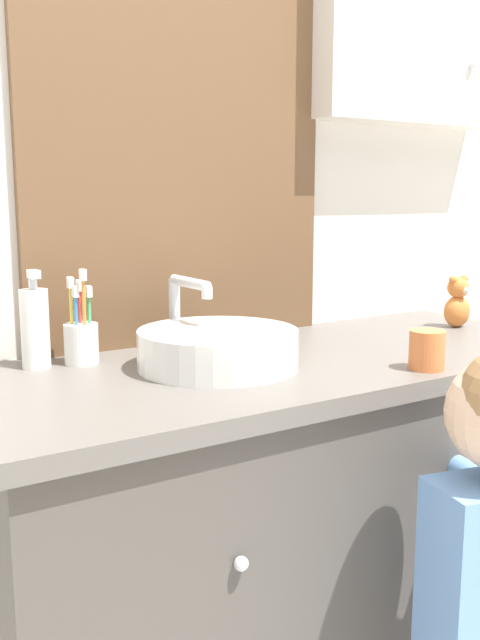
{
  "coord_description": "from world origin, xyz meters",
  "views": [
    {
      "loc": [
        -0.86,
        -0.83,
        1.2
      ],
      "look_at": [
        -0.16,
        0.27,
        0.97
      ],
      "focal_mm": 40.0,
      "sensor_mm": 36.0,
      "label": 1
    }
  ],
  "objects_px": {
    "toothbrush_holder": "(81,339)",
    "drinking_cup": "(427,350)",
    "sink_basin": "(217,346)",
    "soap_dispenser": "(35,327)",
    "teddy_bear": "(457,303)"
  },
  "relations": [
    {
      "from": "sink_basin",
      "to": "soap_dispenser",
      "type": "distance_m",
      "value": 0.35
    },
    {
      "from": "toothbrush_holder",
      "to": "teddy_bear",
      "type": "distance_m",
      "value": 0.94
    },
    {
      "from": "sink_basin",
      "to": "soap_dispenser",
      "type": "relative_size",
      "value": 1.88
    },
    {
      "from": "sink_basin",
      "to": "teddy_bear",
      "type": "bearing_deg",
      "value": 3.29
    },
    {
      "from": "teddy_bear",
      "to": "toothbrush_holder",
      "type": "bearing_deg",
      "value": 172.38
    },
    {
      "from": "teddy_bear",
      "to": "sink_basin",
      "type": "bearing_deg",
      "value": -176.71
    },
    {
      "from": "sink_basin",
      "to": "toothbrush_holder",
      "type": "height_order",
      "value": "toothbrush_holder"
    },
    {
      "from": "drinking_cup",
      "to": "toothbrush_holder",
      "type": "bearing_deg",
      "value": 143.72
    },
    {
      "from": "toothbrush_holder",
      "to": "drinking_cup",
      "type": "distance_m",
      "value": 0.67
    },
    {
      "from": "drinking_cup",
      "to": "teddy_bear",
      "type": "bearing_deg",
      "value": 34.37
    },
    {
      "from": "teddy_bear",
      "to": "drinking_cup",
      "type": "xyz_separation_m",
      "value": [
        -0.4,
        -0.27,
        -0.02
      ]
    },
    {
      "from": "teddy_bear",
      "to": "drinking_cup",
      "type": "height_order",
      "value": "teddy_bear"
    },
    {
      "from": "sink_basin",
      "to": "toothbrush_holder",
      "type": "xyz_separation_m",
      "value": [
        -0.21,
        0.17,
        0.01
      ]
    },
    {
      "from": "sink_basin",
      "to": "toothbrush_holder",
      "type": "relative_size",
      "value": 1.9
    },
    {
      "from": "sink_basin",
      "to": "toothbrush_holder",
      "type": "bearing_deg",
      "value": 141.67
    }
  ]
}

